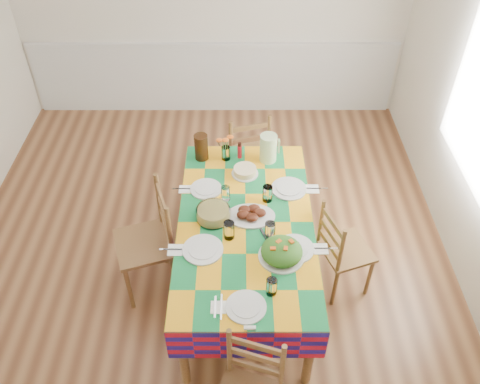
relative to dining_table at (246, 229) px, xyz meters
name	(u,v)px	position (x,y,z in m)	size (l,w,h in m)	color
room	(198,138)	(-0.36, 0.31, 0.67)	(4.58, 5.08, 2.78)	brown
wainscot	(214,76)	(-0.36, 2.80, -0.20)	(4.41, 0.06, 0.92)	silver
dining_table	(246,229)	(0.00, 0.00, 0.00)	(1.06, 1.97, 0.77)	brown
setting_near_head	(254,299)	(0.05, -0.75, 0.11)	(0.45, 0.30, 0.13)	silver
setting_left_near	(211,242)	(-0.26, -0.24, 0.12)	(0.56, 0.33, 0.15)	silver
setting_left_far	(212,190)	(-0.27, 0.34, 0.11)	(0.48, 0.29, 0.13)	silver
setting_right_near	(287,242)	(0.30, -0.24, 0.12)	(0.54, 0.31, 0.14)	silver
setting_right_far	(282,190)	(0.30, 0.34, 0.12)	(0.56, 0.32, 0.14)	silver
meat_platter	(251,214)	(0.04, 0.06, 0.12)	(0.39, 0.28, 0.07)	silver
salad_platter	(282,252)	(0.26, -0.36, 0.14)	(0.34, 0.34, 0.14)	silver
pasta_bowl	(213,214)	(-0.25, 0.04, 0.13)	(0.27, 0.27, 0.10)	white
cake	(245,171)	(0.00, 0.58, 0.12)	(0.23, 0.23, 0.06)	silver
serving_utensils	(265,230)	(0.15, -0.09, 0.09)	(0.14, 0.31, 0.01)	black
flower_vase	(226,150)	(-0.17, 0.80, 0.19)	(0.15, 0.13, 0.25)	white
hot_sauce	(240,150)	(-0.05, 0.82, 0.17)	(0.04, 0.04, 0.16)	red
green_pitcher	(268,148)	(0.21, 0.78, 0.21)	(0.15, 0.15, 0.26)	#BEDC9B
tea_pitcher	(201,147)	(-0.39, 0.81, 0.21)	(0.12, 0.12, 0.24)	black
name_card	(250,328)	(0.02, -0.96, 0.09)	(0.08, 0.02, 0.02)	silver
chair_far	(246,153)	(0.01, 1.24, -0.20)	(0.53, 0.52, 0.99)	brown
chair_left	(149,242)	(-0.78, 0.02, -0.17)	(0.56, 0.58, 1.05)	brown
chair_right	(342,251)	(0.79, -0.01, -0.24)	(0.49, 0.50, 0.90)	brown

